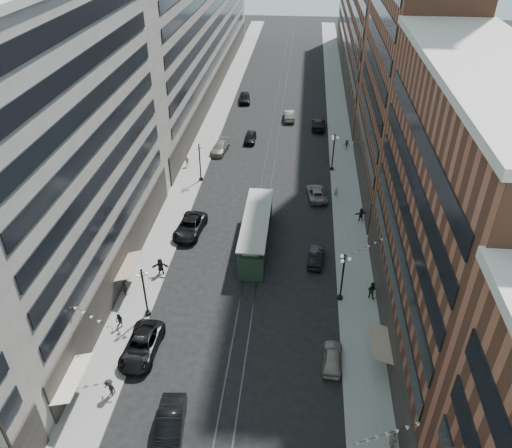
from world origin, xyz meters
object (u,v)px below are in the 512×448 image
at_px(car_9, 245,98).
at_px(pedestrian_7, 372,290).
at_px(car_12, 318,124).
at_px(lamppost_se_mid, 333,151).
at_px(streetcar, 256,233).
at_px(pedestrian_5, 160,266).
at_px(car_14, 289,115).
at_px(car_11, 317,193).
at_px(pedestrian_9, 347,145).
at_px(car_4, 332,358).
at_px(car_5, 170,426).
at_px(car_8, 220,148).
at_px(pedestrian_4, 393,439).
at_px(pedestrian_8, 336,191).
at_px(pedestrian_extra_0, 110,388).
at_px(lamppost_se_far, 343,276).
at_px(car_13, 250,137).
at_px(car_10, 316,257).
at_px(pedestrian_2, 119,321).
at_px(pedestrian_extra_1, 125,288).
at_px(car_2, 142,346).
at_px(lamppost_sw_far, 144,291).
at_px(car_7, 190,227).
at_px(lamppost_sw_mid, 200,161).
at_px(pedestrian_6, 187,161).

bearing_deg(car_9, pedestrian_7, -77.88).
bearing_deg(car_12, lamppost_se_mid, 97.90).
height_order(streetcar, pedestrian_5, streetcar).
bearing_deg(car_14, car_11, 95.18).
relative_size(pedestrian_5, pedestrian_9, 1.23).
height_order(car_4, car_5, car_5).
xyz_separation_m(car_8, pedestrian_7, (20.28, -32.04, 0.33)).
bearing_deg(car_9, car_4, -83.80).
height_order(pedestrian_4, pedestrian_5, pedestrian_5).
xyz_separation_m(pedestrian_8, pedestrian_extra_0, (-19.07, -33.53, 0.12)).
height_order(lamppost_se_far, car_13, lamppost_se_far).
bearing_deg(car_14, car_10, 91.69).
distance_m(car_4, pedestrian_2, 19.62).
relative_size(car_12, pedestrian_8, 3.67).
height_order(pedestrian_5, pedestrian_extra_1, pedestrian_5).
distance_m(car_8, car_10, 30.46).
relative_size(lamppost_se_far, car_2, 0.91).
relative_size(lamppost_sw_far, car_4, 1.33).
bearing_deg(car_7, pedestrian_7, -19.53).
relative_size(lamppost_sw_far, pedestrian_extra_0, 3.13).
relative_size(car_8, car_13, 1.21).
distance_m(car_8, car_12, 18.82).
xyz_separation_m(pedestrian_9, pedestrian_extra_0, (-21.27, -48.49, 0.11)).
bearing_deg(pedestrian_4, car_14, -8.95).
height_order(car_2, car_4, car_2).
bearing_deg(pedestrian_4, car_10, -3.91).
bearing_deg(car_9, pedestrian_2, -101.30).
bearing_deg(lamppost_sw_mid, car_13, 68.63).
bearing_deg(pedestrian_9, pedestrian_6, -158.27).
distance_m(pedestrian_8, pedestrian_extra_0, 38.58).
bearing_deg(pedestrian_6, pedestrian_extra_0, 103.03).
bearing_deg(car_14, car_2, 74.51).
distance_m(lamppost_sw_mid, car_2, 31.70).
bearing_deg(pedestrian_8, car_11, 4.73).
xyz_separation_m(pedestrian_5, pedestrian_extra_1, (-2.71, -3.56, -0.11)).
relative_size(car_13, pedestrian_extra_0, 2.47).
distance_m(streetcar, car_2, 19.09).
distance_m(streetcar, car_7, 8.27).
bearing_deg(pedestrian_5, pedestrian_9, 48.19).
xyz_separation_m(car_7, pedestrian_extra_1, (-4.15, -11.59, 0.13)).
bearing_deg(pedestrian_extra_1, lamppost_sw_far, 174.63).
height_order(car_5, car_13, car_5).
bearing_deg(car_4, lamppost_sw_far, -9.67).
distance_m(lamppost_se_mid, pedestrian_2, 39.63).
height_order(car_5, pedestrian_2, car_5).
relative_size(lamppost_se_far, car_5, 1.02).
relative_size(car_12, car_13, 1.28).
bearing_deg(pedestrian_8, car_14, -77.48).
height_order(pedestrian_4, car_12, pedestrian_4).
xyz_separation_m(car_2, car_13, (4.66, 45.56, -0.10)).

